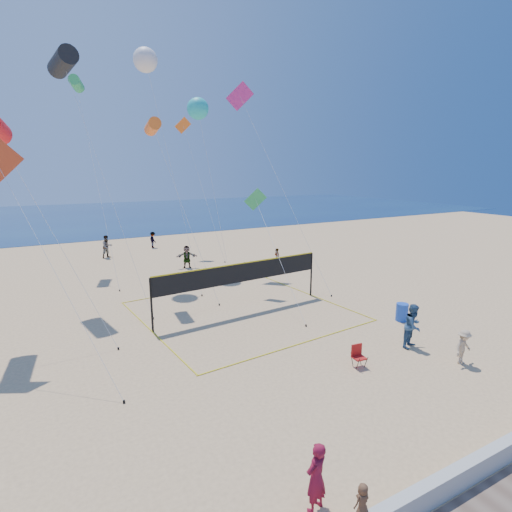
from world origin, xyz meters
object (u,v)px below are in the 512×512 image
volleyball_net (241,278)px  woman (316,477)px  camp_chair (358,354)px  trash_barrel (402,312)px

volleyball_net → woman: bearing=-114.4°
camp_chair → woman: bearing=-133.7°
woman → camp_chair: woman is taller
woman → volleyball_net: bearing=-125.9°
camp_chair → volleyball_net: 7.87m
woman → trash_barrel: size_ratio=1.88×
trash_barrel → camp_chair: bearing=-154.3°
woman → camp_chair: bearing=-156.7°
trash_barrel → volleyball_net: 8.40m
woman → camp_chair: (5.52, 4.61, -0.35)m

